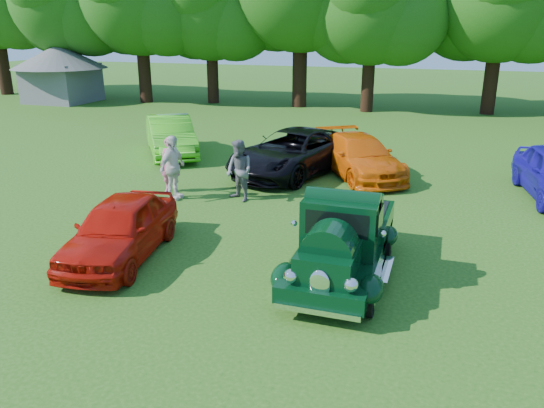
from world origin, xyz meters
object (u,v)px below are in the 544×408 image
(spectator_pink, at_px, (170,165))
(spectator_white, at_px, (173,168))
(back_car_orange, at_px, (359,156))
(spectator_grey, at_px, (239,171))
(gazebo, at_px, (60,67))
(back_car_black, at_px, (294,152))
(back_car_lime, at_px, (171,136))
(hero_pickup, at_px, (343,241))
(red_convertible, at_px, (120,228))

(spectator_pink, xyz_separation_m, spectator_white, (0.43, -0.63, 0.11))
(back_car_orange, distance_m, spectator_grey, 4.98)
(gazebo, bearing_deg, back_car_black, -32.74)
(back_car_lime, bearing_deg, gazebo, 106.43)
(hero_pickup, distance_m, spectator_white, 6.93)
(back_car_lime, xyz_separation_m, gazebo, (-15.05, 12.08, 1.61))
(hero_pickup, distance_m, spectator_pink, 7.62)
(hero_pickup, height_order, back_car_lime, hero_pickup)
(hero_pickup, height_order, spectator_grey, spectator_grey)
(back_car_lime, bearing_deg, back_car_black, -46.86)
(spectator_grey, distance_m, gazebo, 26.12)
(hero_pickup, relative_size, back_car_orange, 0.94)
(back_car_lime, bearing_deg, spectator_white, -95.53)
(back_car_orange, bearing_deg, back_car_lime, 141.96)
(hero_pickup, relative_size, spectator_grey, 2.46)
(red_convertible, height_order, gazebo, gazebo)
(back_car_black, bearing_deg, spectator_white, -105.92)
(back_car_black, xyz_separation_m, back_car_orange, (2.28, 0.46, -0.08))
(hero_pickup, relative_size, gazebo, 0.72)
(back_car_lime, relative_size, gazebo, 0.75)
(red_convertible, bearing_deg, gazebo, 121.68)
(spectator_grey, distance_m, spectator_white, 2.04)
(red_convertible, relative_size, spectator_white, 2.07)
(back_car_black, height_order, spectator_grey, spectator_grey)
(hero_pickup, xyz_separation_m, red_convertible, (-5.00, -0.69, -0.08))
(back_car_lime, height_order, back_car_black, back_car_lime)
(gazebo, bearing_deg, spectator_white, -43.90)
(red_convertible, distance_m, back_car_orange, 9.61)
(back_car_black, distance_m, spectator_pink, 4.60)
(back_car_orange, distance_m, spectator_white, 6.68)
(spectator_pink, distance_m, spectator_grey, 2.41)
(spectator_pink, xyz_separation_m, spectator_grey, (2.41, -0.14, 0.05))
(hero_pickup, bearing_deg, spectator_grey, 134.30)
(spectator_white, relative_size, gazebo, 0.31)
(hero_pickup, xyz_separation_m, spectator_pink, (-6.37, 4.19, 0.11))
(back_car_orange, xyz_separation_m, spectator_grey, (-2.98, -3.98, 0.23))
(gazebo, bearing_deg, hero_pickup, -41.10)
(back_car_lime, xyz_separation_m, back_car_black, (5.60, -1.19, -0.01))
(hero_pickup, relative_size, red_convertible, 1.12)
(spectator_grey, xyz_separation_m, gazebo, (-19.95, 16.80, 1.47))
(back_car_lime, distance_m, back_car_black, 5.72)
(back_car_orange, relative_size, spectator_white, 2.46)
(back_car_black, bearing_deg, red_convertible, -84.12)
(hero_pickup, distance_m, spectator_grey, 5.67)
(red_convertible, height_order, back_car_orange, back_car_orange)
(red_convertible, distance_m, back_car_lime, 10.22)
(red_convertible, distance_m, back_car_black, 8.45)
(spectator_pink, distance_m, gazebo, 24.24)
(back_car_orange, height_order, gazebo, gazebo)
(spectator_white, bearing_deg, hero_pickup, -115.01)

